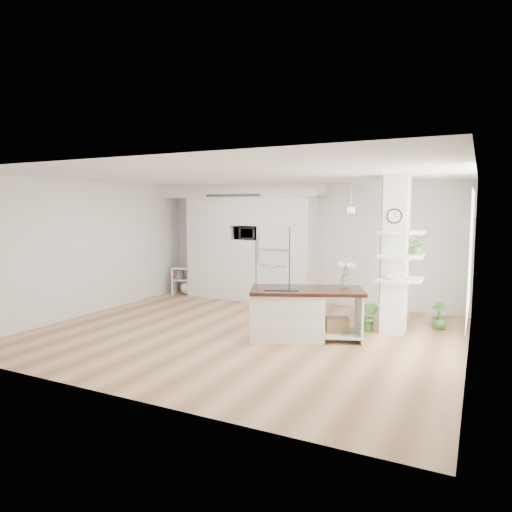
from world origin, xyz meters
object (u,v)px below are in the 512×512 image
at_px(bookshelf, 185,283).
at_px(floor_plant_a, 370,316).
at_px(refrigerator, 278,264).
at_px(kitchen_island, 294,312).

relative_size(bookshelf, floor_plant_a, 1.28).
distance_m(refrigerator, kitchen_island, 2.94).
relative_size(refrigerator, kitchen_island, 0.86).
bearing_deg(bookshelf, kitchen_island, -46.01).
distance_m(kitchen_island, floor_plant_a, 1.43).
distance_m(refrigerator, bookshelf, 2.52).
xyz_separation_m(refrigerator, floor_plant_a, (2.44, -1.59, -0.61)).
height_order(refrigerator, floor_plant_a, refrigerator).
bearing_deg(floor_plant_a, kitchen_island, -137.52).
xyz_separation_m(bookshelf, floor_plant_a, (4.89, -1.42, -0.03)).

